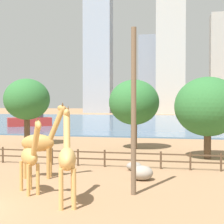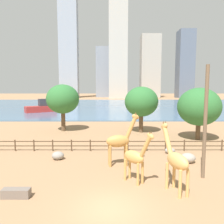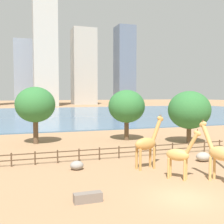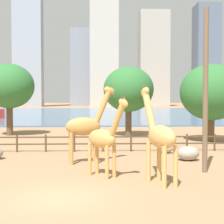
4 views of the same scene
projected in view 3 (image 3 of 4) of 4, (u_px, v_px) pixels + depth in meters
The scene contains 17 objects.
ground_plane at pixel (50, 114), 93.95m from camera, with size 400.00×400.00×0.00m, color #9E7551.
harbor_water at pixel (51, 114), 91.11m from camera, with size 180.00×86.00×0.20m, color #476B8C.
giraffe_tall at pixel (147, 143), 25.36m from camera, with size 3.18×1.21×4.93m.
giraffe_companion at pixel (180, 155), 22.18m from camera, with size 2.26×2.39×4.16m.
giraffe_young at pixel (219, 153), 21.63m from camera, with size 1.61×3.12×4.75m.
boulder_near_fence at pixel (77, 165), 25.10m from camera, with size 1.21×1.06×0.80m, color gray.
boulder_by_pole at pixel (179, 153), 30.75m from camera, with size 1.12×0.83×0.62m, color gray.
boulder_small at pixel (203, 157), 28.23m from camera, with size 1.42×1.23×0.92m, color gray.
feeding_trough at pixel (88, 197), 17.59m from camera, with size 1.80×0.60×0.60m, color #72665B.
enclosure_fence at pixel (120, 151), 29.53m from camera, with size 26.12×0.14×1.30m.
tree_left_large at pixel (189, 110), 38.34m from camera, with size 5.77×5.77×7.18m.
tree_center_broad at pixel (35, 105), 37.83m from camera, with size 5.35×5.35×7.73m.
tree_right_tall at pixel (127, 107), 40.83m from camera, with size 5.33×5.33×7.36m.
skyline_tower_needle at pixel (25, 73), 168.74m from camera, with size 12.53×9.64×39.03m, color gray.
skyline_block_central at pixel (45, 24), 151.91m from camera, with size 12.71×11.98×88.58m, color #B7B2A8.
skyline_tower_glass at pixel (84, 67), 177.74m from camera, with size 14.71×12.25×47.55m, color #ADA89E.
skyline_block_right at pixel (125, 66), 176.39m from camera, with size 11.07×11.76×48.77m, color slate.
Camera 3 is at (-10.13, -15.42, 6.81)m, focal length 45.00 mm.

